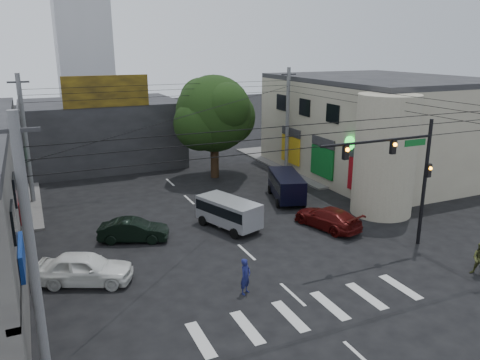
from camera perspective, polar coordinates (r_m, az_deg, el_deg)
ground at (r=24.48m, az=2.80°, el=-10.58°), size 160.00×160.00×0.00m
sidewalk_far_right at (r=48.03m, az=12.24°, el=2.60°), size 16.00×16.00×0.15m
building_right at (r=43.45m, az=16.45°, el=6.19°), size 14.00×18.00×8.00m
corner_column at (r=32.27m, az=17.24°, el=2.87°), size 4.00×4.00×8.00m
building_far at (r=46.52m, az=-16.53°, el=5.55°), size 14.00×10.00×6.00m
billboard at (r=41.14m, az=-16.00°, el=10.36°), size 7.00×0.30×2.60m
street_tree at (r=39.43m, az=-3.20°, el=8.04°), size 6.40×6.40×8.70m
traffic_gantry at (r=26.40m, az=19.29°, el=1.71°), size 7.10×0.35×7.20m
utility_pole_near_left at (r=16.24m, az=-24.04°, el=-8.53°), size 0.32×0.32×9.20m
utility_pole_far_left at (r=36.00m, az=-24.67°, el=4.42°), size 0.32×0.32×9.20m
utility_pole_far_right at (r=41.46m, az=5.80°, el=7.16°), size 0.32×0.32×9.20m
dark_sedan at (r=27.97m, az=-12.85°, el=-5.99°), size 4.13×4.93×1.31m
white_compact at (r=23.83m, az=-18.39°, el=-10.17°), size 5.18×5.86×1.53m
maroon_sedan at (r=29.66m, az=10.60°, el=-4.54°), size 4.12×5.49×1.33m
silver_minivan at (r=29.04m, az=-1.37°, el=-4.17°), size 5.43×4.52×1.84m
navy_van at (r=34.41m, az=5.67°, el=-0.88°), size 5.97×4.71×1.95m
traffic_officer at (r=21.74m, az=0.67°, el=-11.66°), size 1.00×0.99×1.71m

